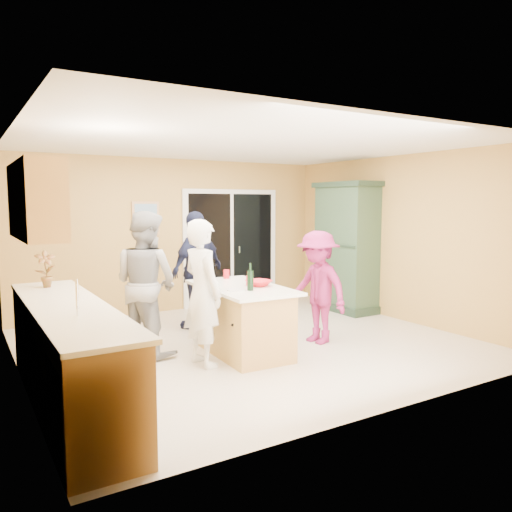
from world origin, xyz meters
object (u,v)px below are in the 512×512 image
woman_navy (197,270)px  woman_magenta (318,287)px  woman_grey (146,283)px  green_hutch (347,248)px  kitchen_island (242,321)px  woman_white (203,293)px

woman_navy → woman_magenta: bearing=99.3°
woman_grey → woman_magenta: woman_grey is taller
green_hutch → woman_grey: 3.87m
kitchen_island → woman_magenta: woman_magenta is taller
kitchen_island → green_hutch: (2.78, 1.23, 0.68)m
green_hutch → woman_grey: bearing=-169.9°
green_hutch → woman_magenta: size_ratio=1.48×
green_hutch → woman_white: (-3.39, -1.41, -0.24)m
woman_grey → woman_navy: bearing=-79.8°
kitchen_island → woman_navy: 1.51m
green_hutch → woman_white: green_hutch is taller
woman_white → woman_magenta: size_ratio=1.12×
woman_white → woman_navy: woman_navy is taller
woman_navy → woman_white: bearing=43.0°
woman_white → woman_navy: bearing=-29.0°
kitchen_island → woman_grey: woman_grey is taller
green_hutch → woman_magenta: green_hutch is taller
woman_white → woman_magenta: bearing=-94.4°
kitchen_island → woman_magenta: (1.09, -0.12, 0.35)m
woman_grey → woman_navy: woman_grey is taller
kitchen_island → woman_navy: bearing=89.8°
kitchen_island → woman_navy: (0.06, 1.43, 0.48)m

